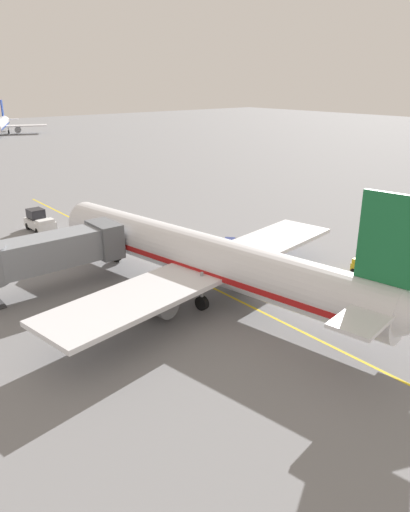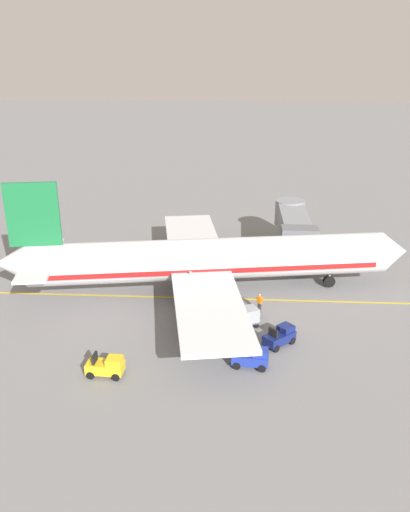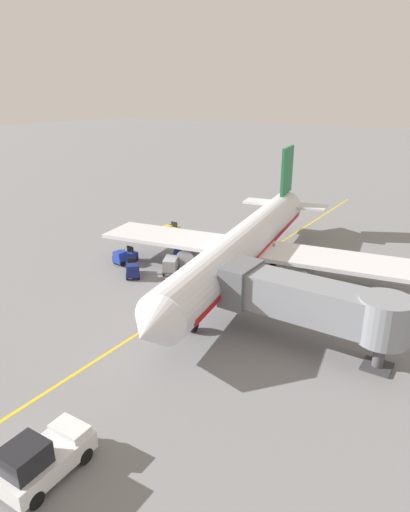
{
  "view_description": "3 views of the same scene",
  "coord_description": "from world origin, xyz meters",
  "px_view_note": "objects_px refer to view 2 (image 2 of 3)",
  "views": [
    {
      "loc": [
        -24.03,
        -29.84,
        16.67
      ],
      "look_at": [
        -1.63,
        -2.39,
        3.54
      ],
      "focal_mm": 33.53,
      "sensor_mm": 36.0,
      "label": 1
    },
    {
      "loc": [
        42.15,
        0.46,
        20.57
      ],
      "look_at": [
        -2.06,
        -2.23,
        3.26
      ],
      "focal_mm": 36.7,
      "sensor_mm": 36.0,
      "label": 2
    },
    {
      "loc": [
        -19.89,
        33.1,
        16.73
      ],
      "look_at": [
        -0.05,
        3.0,
        3.34
      ],
      "focal_mm": 31.23,
      "sensor_mm": 36.0,
      "label": 3
    }
  ],
  "objects_px": {
    "baggage_tug_spare": "(280,336)",
    "ground_crew_wing_walker": "(260,302)",
    "parked_airliner": "(207,260)",
    "baggage_cart_front": "(245,316)",
    "baggage_cart_second_in_train": "(210,320)",
    "jet_bridge": "(294,226)",
    "baggage_tug_trailing": "(106,366)",
    "baggage_tug_lead": "(252,358)"
  },
  "relations": [
    {
      "from": "baggage_tug_spare",
      "to": "baggage_cart_second_in_train",
      "type": "bearing_deg",
      "value": -108.66
    },
    {
      "from": "jet_bridge",
      "to": "baggage_tug_spare",
      "type": "relative_size",
      "value": 4.83
    },
    {
      "from": "parked_airliner",
      "to": "ground_crew_wing_walker",
      "type": "relative_size",
      "value": 22.04
    },
    {
      "from": "parked_airliner",
      "to": "baggage_cart_front",
      "type": "height_order",
      "value": "parked_airliner"
    },
    {
      "from": "baggage_tug_trailing",
      "to": "baggage_cart_second_in_train",
      "type": "bearing_deg",
      "value": 134.5
    },
    {
      "from": "baggage_cart_front",
      "to": "baggage_cart_second_in_train",
      "type": "xyz_separation_m",
      "value": [
        0.79,
        -2.76,
        0.0
      ]
    },
    {
      "from": "baggage_tug_lead",
      "to": "baggage_cart_front",
      "type": "height_order",
      "value": "baggage_tug_lead"
    },
    {
      "from": "parked_airliner",
      "to": "baggage_tug_spare",
      "type": "relative_size",
      "value": 14.05
    },
    {
      "from": "baggage_cart_second_in_train",
      "to": "baggage_tug_trailing",
      "type": "bearing_deg",
      "value": -45.5
    },
    {
      "from": "baggage_tug_lead",
      "to": "jet_bridge",
      "type": "bearing_deg",
      "value": 167.35
    },
    {
      "from": "jet_bridge",
      "to": "baggage_cart_front",
      "type": "height_order",
      "value": "jet_bridge"
    },
    {
      "from": "jet_bridge",
      "to": "ground_crew_wing_walker",
      "type": "distance_m",
      "value": 14.14
    },
    {
      "from": "baggage_tug_spare",
      "to": "baggage_cart_second_in_train",
      "type": "relative_size",
      "value": 0.91
    },
    {
      "from": "baggage_tug_trailing",
      "to": "baggage_cart_front",
      "type": "bearing_deg",
      "value": 127.91
    },
    {
      "from": "baggage_cart_front",
      "to": "baggage_cart_second_in_train",
      "type": "height_order",
      "value": "same"
    },
    {
      "from": "baggage_cart_front",
      "to": "parked_airliner",
      "type": "bearing_deg",
      "value": -152.07
    },
    {
      "from": "parked_airliner",
      "to": "ground_crew_wing_walker",
      "type": "bearing_deg",
      "value": 51.25
    },
    {
      "from": "jet_bridge",
      "to": "baggage_cart_front",
      "type": "xyz_separation_m",
      "value": [
        15.94,
        -5.27,
        -2.5
      ]
    },
    {
      "from": "baggage_tug_lead",
      "to": "baggage_cart_second_in_train",
      "type": "bearing_deg",
      "value": -146.97
    },
    {
      "from": "baggage_tug_lead",
      "to": "baggage_tug_spare",
      "type": "distance_m",
      "value": 3.78
    },
    {
      "from": "baggage_tug_trailing",
      "to": "ground_crew_wing_walker",
      "type": "bearing_deg",
      "value": 132.91
    },
    {
      "from": "parked_airliner",
      "to": "baggage_tug_trailing",
      "type": "height_order",
      "value": "parked_airliner"
    },
    {
      "from": "baggage_tug_lead",
      "to": "parked_airliner",
      "type": "bearing_deg",
      "value": -162.57
    },
    {
      "from": "parked_airliner",
      "to": "baggage_tug_trailing",
      "type": "bearing_deg",
      "value": -24.04
    },
    {
      "from": "baggage_tug_spare",
      "to": "baggage_cart_front",
      "type": "xyz_separation_m",
      "value": [
        -2.6,
        -2.62,
        0.24
      ]
    },
    {
      "from": "baggage_tug_trailing",
      "to": "baggage_cart_second_in_train",
      "type": "distance_m",
      "value": 9.36
    },
    {
      "from": "parked_airliner",
      "to": "jet_bridge",
      "type": "distance_m",
      "value": 12.92
    },
    {
      "from": "parked_airliner",
      "to": "baggage_cart_front",
      "type": "bearing_deg",
      "value": 27.93
    },
    {
      "from": "baggage_tug_lead",
      "to": "ground_crew_wing_walker",
      "type": "height_order",
      "value": "ground_crew_wing_walker"
    },
    {
      "from": "baggage_cart_front",
      "to": "ground_crew_wing_walker",
      "type": "xyz_separation_m",
      "value": [
        -2.6,
        1.27,
        0.0
      ]
    },
    {
      "from": "baggage_tug_spare",
      "to": "ground_crew_wing_walker",
      "type": "relative_size",
      "value": 1.57
    },
    {
      "from": "baggage_tug_spare",
      "to": "baggage_cart_front",
      "type": "bearing_deg",
      "value": -134.82
    },
    {
      "from": "baggage_tug_spare",
      "to": "baggage_cart_second_in_train",
      "type": "xyz_separation_m",
      "value": [
        -1.82,
        -5.38,
        0.24
      ]
    },
    {
      "from": "baggage_cart_front",
      "to": "baggage_tug_spare",
      "type": "bearing_deg",
      "value": 45.18
    },
    {
      "from": "baggage_tug_trailing",
      "to": "ground_crew_wing_walker",
      "type": "xyz_separation_m",
      "value": [
        -9.95,
        10.71,
        0.24
      ]
    },
    {
      "from": "baggage_tug_trailing",
      "to": "baggage_cart_second_in_train",
      "type": "xyz_separation_m",
      "value": [
        -6.56,
        6.68,
        0.24
      ]
    },
    {
      "from": "baggage_tug_lead",
      "to": "baggage_cart_second_in_train",
      "type": "relative_size",
      "value": 0.91
    },
    {
      "from": "baggage_tug_trailing",
      "to": "baggage_cart_front",
      "type": "height_order",
      "value": "baggage_tug_trailing"
    },
    {
      "from": "baggage_tug_trailing",
      "to": "baggage_cart_second_in_train",
      "type": "height_order",
      "value": "baggage_tug_trailing"
    },
    {
      "from": "parked_airliner",
      "to": "jet_bridge",
      "type": "xyz_separation_m",
      "value": [
        -9.63,
        8.61,
        0.27
      ]
    },
    {
      "from": "baggage_tug_spare",
      "to": "baggage_cart_second_in_train",
      "type": "height_order",
      "value": "baggage_tug_spare"
    },
    {
      "from": "baggage_tug_trailing",
      "to": "baggage_tug_spare",
      "type": "bearing_deg",
      "value": 111.49
    }
  ]
}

